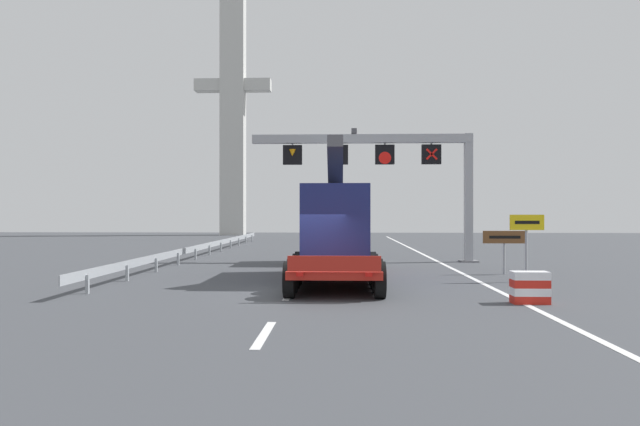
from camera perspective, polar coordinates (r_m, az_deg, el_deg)
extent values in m
plane|color=#424449|center=(17.61, -1.39, -8.30)|extent=(112.00, 112.00, 0.00)
cube|color=silver|center=(11.78, -5.80, -12.39)|extent=(0.20, 2.60, 0.01)
cube|color=silver|center=(17.43, -3.17, -8.37)|extent=(0.20, 2.60, 0.01)
cube|color=silver|center=(23.13, -1.86, -6.31)|extent=(0.20, 2.60, 0.01)
cube|color=silver|center=(28.87, -1.07, -5.07)|extent=(0.20, 2.60, 0.01)
cube|color=silver|center=(34.62, -0.54, -4.24)|extent=(0.20, 2.60, 0.01)
cube|color=silver|center=(40.37, -0.17, -3.65)|extent=(0.20, 2.60, 0.01)
cube|color=silver|center=(46.13, 0.11, -3.20)|extent=(0.20, 2.60, 0.01)
cube|color=silver|center=(51.89, 0.33, -2.85)|extent=(0.20, 2.60, 0.01)
cube|color=silver|center=(57.65, 0.51, -2.58)|extent=(0.20, 2.60, 0.01)
cube|color=silver|center=(63.42, 0.65, -2.35)|extent=(0.20, 2.60, 0.01)
cube|color=silver|center=(69.19, 0.77, -2.16)|extent=(0.20, 2.60, 0.01)
cube|color=silver|center=(29.95, 12.01, -4.89)|extent=(0.20, 63.00, 0.01)
cube|color=#9EA0A5|center=(29.83, 15.11, 1.54)|extent=(0.40, 0.40, 6.72)
cube|color=slate|center=(29.92, 15.11, -4.83)|extent=(0.90, 0.90, 0.08)
cube|color=#9EA0A5|center=(29.34, 4.33, 7.66)|extent=(11.56, 0.44, 0.44)
cube|color=#4C4C51|center=(29.38, 3.55, 8.43)|extent=(0.28, 0.40, 0.28)
cube|color=black|center=(29.61, 11.44, 5.96)|extent=(1.01, 0.24, 1.03)
cube|color=#9EA0A5|center=(29.67, 11.44, 7.04)|extent=(0.08, 0.08, 0.16)
cube|color=red|center=(29.48, 11.48, 5.99)|extent=(0.61, 0.02, 0.61)
cube|color=red|center=(29.48, 11.48, 5.99)|extent=(0.61, 0.02, 0.61)
cube|color=black|center=(29.31, 6.72, 6.02)|extent=(1.01, 0.24, 1.03)
cube|color=#9EA0A5|center=(29.38, 6.72, 7.12)|extent=(0.08, 0.08, 0.16)
cone|color=red|center=(29.16, 6.74, 5.69)|extent=(0.64, 0.02, 0.64)
cube|color=black|center=(29.22, 1.93, 6.04)|extent=(1.01, 0.24, 1.03)
cube|color=#9EA0A5|center=(29.28, 1.93, 7.14)|extent=(0.08, 0.08, 0.16)
cone|color=orange|center=(29.10, 1.93, 6.27)|extent=(0.36, 0.36, 0.36)
cube|color=black|center=(29.32, -2.86, 6.02)|extent=(1.01, 0.24, 1.03)
cube|color=#9EA0A5|center=(29.39, -2.86, 7.11)|extent=(0.08, 0.08, 0.16)
cone|color=orange|center=(29.20, -2.88, 6.25)|extent=(0.36, 0.36, 0.36)
cube|color=red|center=(20.99, 1.62, -4.96)|extent=(2.81, 10.40, 0.24)
cube|color=red|center=(15.70, 1.48, -5.26)|extent=(2.66, 0.08, 0.44)
cylinder|color=black|center=(16.60, -3.19, -6.89)|extent=(0.32, 1.10, 1.10)
cylinder|color=black|center=(16.58, 6.21, -6.90)|extent=(0.32, 1.10, 1.10)
cylinder|color=black|center=(17.64, -2.88, -6.48)|extent=(0.32, 1.10, 1.10)
cylinder|color=black|center=(17.62, 5.96, -6.49)|extent=(0.32, 1.10, 1.10)
cylinder|color=black|center=(18.68, -2.60, -6.13)|extent=(0.32, 1.10, 1.10)
cylinder|color=black|center=(18.66, 5.74, -6.13)|extent=(0.32, 1.10, 1.10)
cylinder|color=black|center=(19.72, -2.36, -5.80)|extent=(0.32, 1.10, 1.10)
cylinder|color=black|center=(19.70, 5.54, -5.81)|extent=(0.32, 1.10, 1.10)
cylinder|color=black|center=(20.76, -2.13, -5.52)|extent=(0.32, 1.10, 1.10)
cylinder|color=black|center=(20.75, 5.36, -5.52)|extent=(0.32, 1.10, 1.10)
cube|color=silver|center=(28.02, 1.72, -0.93)|extent=(2.58, 3.20, 3.10)
cube|color=black|center=(28.02, 1.72, 0.49)|extent=(2.61, 3.22, 0.60)
cylinder|color=black|center=(29.00, -0.82, -3.97)|extent=(0.34, 1.10, 1.10)
cylinder|color=black|center=(28.99, 4.28, -3.97)|extent=(0.34, 1.10, 1.10)
cylinder|color=black|center=(27.01, -1.03, -4.26)|extent=(0.34, 1.10, 1.10)
cylinder|color=black|center=(26.99, 4.45, -4.26)|extent=(0.34, 1.10, 1.10)
cube|color=navy|center=(21.32, 1.63, -0.93)|extent=(2.38, 5.72, 2.70)
cube|color=#2D2D33|center=(20.52, 1.61, 4.48)|extent=(0.56, 2.94, 2.29)
cube|color=red|center=(15.73, -2.11, -6.35)|extent=(0.20, 0.06, 0.12)
cube|color=red|center=(15.71, 5.08, -6.36)|extent=(0.20, 0.06, 0.12)
cylinder|color=#9EA0A5|center=(21.71, 20.57, -3.44)|extent=(0.10, 0.10, 2.48)
cube|color=yellow|center=(21.61, 20.62, -0.91)|extent=(1.24, 0.06, 0.57)
cube|color=black|center=(21.58, 20.65, -0.91)|extent=(0.89, 0.01, 0.12)
cylinder|color=#9EA0A5|center=(24.21, 18.52, -3.90)|extent=(0.10, 0.10, 1.81)
cube|color=brown|center=(24.12, 18.56, -2.38)|extent=(1.78, 0.06, 0.52)
cube|color=black|center=(24.08, 18.58, -2.38)|extent=(1.28, 0.01, 0.12)
cube|color=red|center=(16.69, 20.89, -8.36)|extent=(1.00, 0.51, 0.23)
cube|color=white|center=(16.65, 20.89, -7.60)|extent=(1.00, 0.51, 0.22)
cube|color=red|center=(16.63, 20.89, -6.83)|extent=(1.00, 0.51, 0.23)
cube|color=white|center=(16.60, 20.89, -6.06)|extent=(1.00, 0.51, 0.23)
cube|color=#999EA3|center=(34.21, -11.47, -3.29)|extent=(0.04, 35.61, 0.32)
cube|color=#999EA3|center=(18.91, -22.93, -6.81)|extent=(0.10, 0.10, 0.60)
cube|color=#999EA3|center=(21.87, -19.33, -5.90)|extent=(0.10, 0.10, 0.60)
cube|color=#999EA3|center=(24.90, -16.60, -5.19)|extent=(0.10, 0.10, 0.60)
cube|color=#999EA3|center=(27.97, -14.46, -4.62)|extent=(0.10, 0.10, 0.60)
cube|color=#999EA3|center=(31.08, -12.76, -4.17)|extent=(0.10, 0.10, 0.60)
cube|color=#999EA3|center=(34.21, -11.37, -3.79)|extent=(0.10, 0.10, 0.60)
cube|color=#999EA3|center=(37.36, -10.21, -3.48)|extent=(0.10, 0.10, 0.60)
cube|color=#999EA3|center=(40.53, -9.24, -3.21)|extent=(0.10, 0.10, 0.60)
cube|color=#999EA3|center=(43.70, -8.40, -2.99)|extent=(0.10, 0.10, 0.60)
cube|color=#999EA3|center=(46.88, -7.68, -2.79)|extent=(0.10, 0.10, 0.60)
cube|color=#999EA3|center=(50.07, -7.05, -2.62)|extent=(0.10, 0.10, 0.60)
cube|color=#B7B7B2|center=(67.04, -8.99, 10.04)|extent=(2.80, 2.00, 28.58)
cube|color=#B7B7B2|center=(67.73, -8.99, 12.90)|extent=(9.00, 1.60, 1.40)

